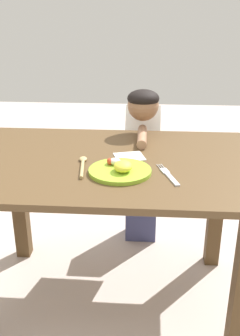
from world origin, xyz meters
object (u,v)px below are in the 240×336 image
at_px(fork, 169,175).
at_px(spoon, 83,165).
at_px(plate, 120,170).
at_px(person, 142,163).

bearing_deg(fork, spoon, 60.13).
distance_m(plate, spoon, 0.17).
xyz_separation_m(spoon, person, (0.23, 0.58, -0.22)).
bearing_deg(spoon, plate, -116.57).
height_order(spoon, person, person).
relative_size(fork, person, 0.22).
height_order(fork, spoon, spoon).
height_order(fork, person, person).
height_order(plate, fork, plate).
bearing_deg(person, fork, 99.60).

